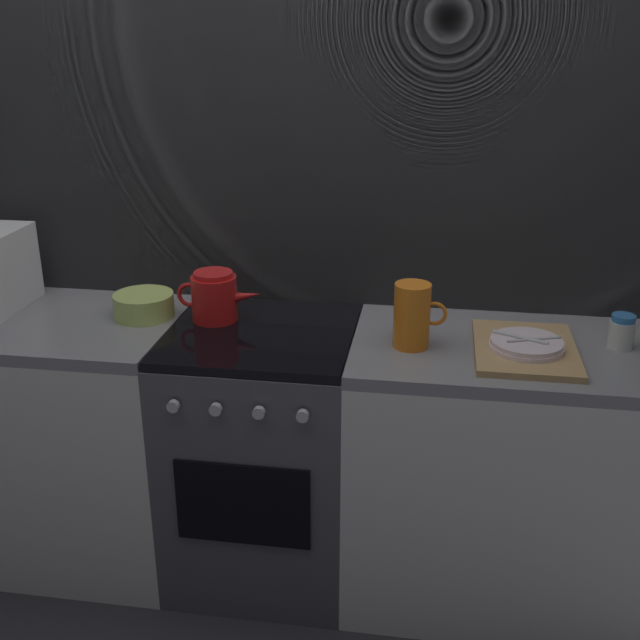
# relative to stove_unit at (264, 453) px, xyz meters

# --- Properties ---
(ground_plane) EXTENTS (8.00, 8.00, 0.00)m
(ground_plane) POSITION_rel_stove_unit_xyz_m (0.00, 0.00, -0.45)
(ground_plane) COLOR #2D2D33
(back_wall) EXTENTS (3.60, 0.05, 2.40)m
(back_wall) POSITION_rel_stove_unit_xyz_m (0.00, 0.32, 0.75)
(back_wall) COLOR gray
(back_wall) RESTS_ON ground_plane
(counter_left) EXTENTS (1.20, 0.60, 0.90)m
(counter_left) POSITION_rel_stove_unit_xyz_m (-0.90, 0.00, 0.00)
(counter_left) COLOR silver
(counter_left) RESTS_ON ground_plane
(stove_unit) EXTENTS (0.60, 0.63, 0.90)m
(stove_unit) POSITION_rel_stove_unit_xyz_m (0.00, 0.00, 0.00)
(stove_unit) COLOR #4C4C51
(stove_unit) RESTS_ON ground_plane
(counter_right) EXTENTS (1.20, 0.60, 0.90)m
(counter_right) POSITION_rel_stove_unit_xyz_m (0.90, 0.00, 0.00)
(counter_right) COLOR silver
(counter_right) RESTS_ON ground_plane
(kettle) EXTENTS (0.28, 0.15, 0.17)m
(kettle) POSITION_rel_stove_unit_xyz_m (-0.17, 0.08, 0.53)
(kettle) COLOR red
(kettle) RESTS_ON stove_unit
(mixing_bowl) EXTENTS (0.20, 0.20, 0.08)m
(mixing_bowl) POSITION_rel_stove_unit_xyz_m (-0.41, 0.07, 0.49)
(mixing_bowl) COLOR #B7D166
(mixing_bowl) RESTS_ON counter_left
(pitcher) EXTENTS (0.16, 0.11, 0.20)m
(pitcher) POSITION_rel_stove_unit_xyz_m (0.48, -0.05, 0.55)
(pitcher) COLOR orange
(pitcher) RESTS_ON counter_right
(dish_pile) EXTENTS (0.30, 0.40, 0.06)m
(dish_pile) POSITION_rel_stove_unit_xyz_m (0.82, -0.05, 0.47)
(dish_pile) COLOR tan
(dish_pile) RESTS_ON counter_right
(spice_jar) EXTENTS (0.08, 0.08, 0.10)m
(spice_jar) POSITION_rel_stove_unit_xyz_m (1.11, 0.04, 0.50)
(spice_jar) COLOR silver
(spice_jar) RESTS_ON counter_right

